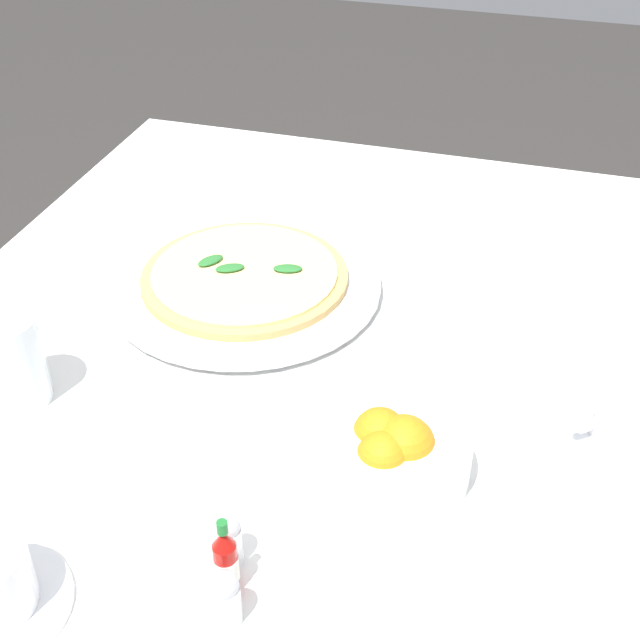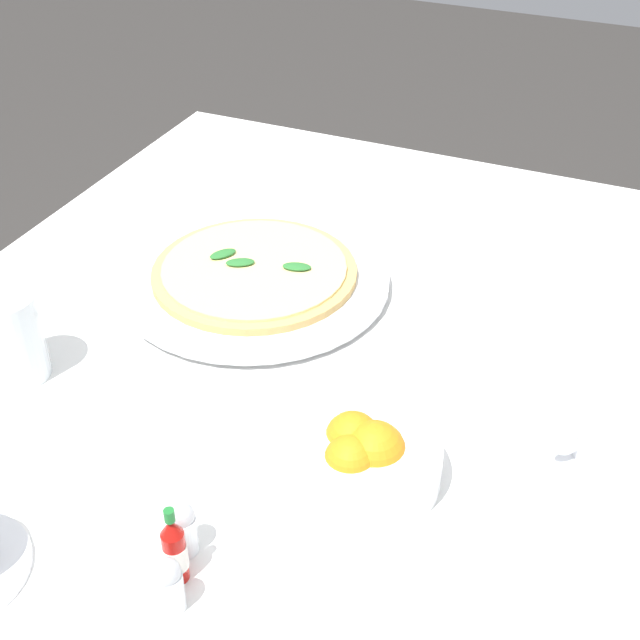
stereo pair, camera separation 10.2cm
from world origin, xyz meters
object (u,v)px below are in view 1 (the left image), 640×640
(citrus_bowl, at_px, (392,453))
(salt_shaker, at_px, (225,600))
(pizza, at_px, (245,275))
(pepper_shaker, at_px, (227,541))
(coffee_cup_back_corner, at_px, (624,411))
(water_glass_far_right, at_px, (11,363))
(hot_sauce_bottle, at_px, (226,562))
(pizza_plate, at_px, (245,285))

(citrus_bowl, bearing_deg, salt_shaker, -24.83)
(pizza, xyz_separation_m, pepper_shaker, (0.40, 0.13, 0.00))
(coffee_cup_back_corner, xyz_separation_m, citrus_bowl, (0.13, -0.21, 0.00))
(citrus_bowl, relative_size, salt_shaker, 2.67)
(citrus_bowl, bearing_deg, water_glass_far_right, -89.54)
(hot_sauce_bottle, height_order, salt_shaker, hot_sauce_bottle)
(pizza_plate, bearing_deg, citrus_bowl, 43.69)
(hot_sauce_bottle, bearing_deg, pepper_shaker, -160.35)
(salt_shaker, bearing_deg, hot_sauce_bottle, -160.35)
(hot_sauce_bottle, relative_size, salt_shaker, 1.48)
(coffee_cup_back_corner, relative_size, pepper_shaker, 2.31)
(coffee_cup_back_corner, distance_m, pepper_shaker, 0.42)
(coffee_cup_back_corner, relative_size, citrus_bowl, 0.87)
(water_glass_far_right, relative_size, pepper_shaker, 1.82)
(pizza, height_order, coffee_cup_back_corner, coffee_cup_back_corner)
(citrus_bowl, height_order, hot_sauce_bottle, hot_sauce_bottle)
(hot_sauce_bottle, xyz_separation_m, salt_shaker, (0.03, 0.01, -0.01))
(citrus_bowl, bearing_deg, hot_sauce_bottle, -30.85)
(pizza_plate, relative_size, salt_shaker, 6.04)
(coffee_cup_back_corner, relative_size, hot_sauce_bottle, 1.57)
(hot_sauce_bottle, bearing_deg, coffee_cup_back_corner, 133.30)
(water_glass_far_right, relative_size, hot_sauce_bottle, 1.24)
(coffee_cup_back_corner, height_order, water_glass_far_right, water_glass_far_right)
(pizza, bearing_deg, pizza_plate, 36.72)
(citrus_bowl, bearing_deg, pepper_shaker, -38.13)
(citrus_bowl, relative_size, pepper_shaker, 2.67)
(water_glass_far_right, xyz_separation_m, salt_shaker, (0.20, 0.31, -0.02))
(coffee_cup_back_corner, xyz_separation_m, salt_shaker, (0.32, -0.30, -0.00))
(pizza_plate, height_order, water_glass_far_right, water_glass_far_right)
(pizza, bearing_deg, pepper_shaker, 18.40)
(coffee_cup_back_corner, distance_m, hot_sauce_bottle, 0.43)
(pizza_plate, distance_m, water_glass_far_right, 0.31)
(pizza_plate, xyz_separation_m, salt_shaker, (0.45, 0.15, 0.01))
(salt_shaker, bearing_deg, citrus_bowl, 155.17)
(pizza_plate, distance_m, pepper_shaker, 0.42)
(water_glass_far_right, relative_size, salt_shaker, 1.82)
(pizza_plate, height_order, citrus_bowl, citrus_bowl)
(pizza, relative_size, coffee_cup_back_corner, 1.98)
(citrus_bowl, distance_m, salt_shaker, 0.22)
(pizza, relative_size, hot_sauce_bottle, 3.11)
(pizza_plate, xyz_separation_m, pepper_shaker, (0.40, 0.13, 0.01))
(coffee_cup_back_corner, bearing_deg, water_glass_far_right, -78.23)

